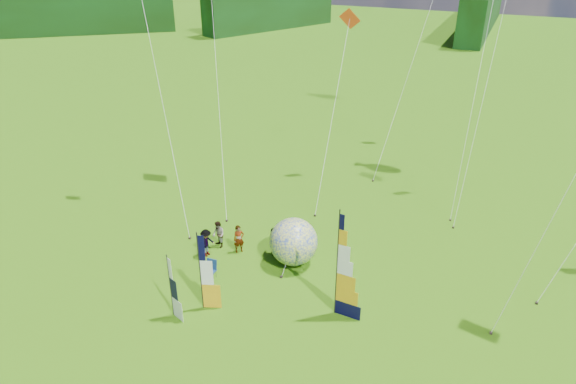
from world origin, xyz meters
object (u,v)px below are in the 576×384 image
at_px(spectator_a, 239,239).
at_px(feather_banner_main, 337,266).
at_px(kite_whale, 490,13).
at_px(bol_inflatable, 293,242).
at_px(spectator_b, 218,235).
at_px(side_banner_far, 170,287).
at_px(spectator_c, 206,243).
at_px(camp_chair, 210,270).
at_px(spectator_d, 273,241).
at_px(side_banner_left, 200,273).

bearing_deg(spectator_a, feather_banner_main, -66.67).
bearing_deg(kite_whale, spectator_a, -102.40).
height_order(bol_inflatable, spectator_b, bol_inflatable).
height_order(side_banner_far, spectator_c, side_banner_far).
relative_size(feather_banner_main, spectator_a, 3.23).
height_order(side_banner_far, spectator_b, side_banner_far).
bearing_deg(spectator_b, bol_inflatable, 38.99).
xyz_separation_m(side_banner_far, kite_whale, (10.48, 19.83, 9.98)).
distance_m(spectator_a, camp_chair, 2.84).
xyz_separation_m(spectator_b, spectator_d, (3.15, 0.55, 0.04)).
height_order(side_banner_left, spectator_c, side_banner_left).
relative_size(side_banner_far, camp_chair, 3.07).
xyz_separation_m(feather_banner_main, side_banner_far, (-6.82, -3.21, -1.05)).
bearing_deg(feather_banner_main, spectator_c, 172.07).
distance_m(spectator_c, kite_whale, 21.84).
relative_size(feather_banner_main, side_banner_far, 1.65).
distance_m(spectator_d, kite_whale, 19.11).
distance_m(spectator_d, camp_chair, 3.93).
relative_size(side_banner_far, spectator_d, 1.93).
bearing_deg(spectator_b, side_banner_far, -44.84).
bearing_deg(camp_chair, spectator_b, 109.81).
distance_m(feather_banner_main, spectator_d, 6.03).
bearing_deg(side_banner_far, spectator_c, 124.72).
height_order(spectator_c, camp_chair, spectator_c).
bearing_deg(feather_banner_main, spectator_d, 149.33).
distance_m(feather_banner_main, side_banner_left, 6.28).
distance_m(side_banner_far, bol_inflatable, 7.10).
distance_m(side_banner_far, spectator_b, 6.05).
relative_size(feather_banner_main, kite_whale, 0.23).
bearing_deg(side_banner_left, spectator_d, 58.06).
bearing_deg(side_banner_left, spectator_c, 99.28).
relative_size(side_banner_left, side_banner_far, 1.25).
xyz_separation_m(side_banner_left, kite_whale, (9.51, 18.81, 9.58)).
height_order(side_banner_far, bol_inflatable, side_banner_far).
bearing_deg(spectator_b, spectator_d, 44.87).
bearing_deg(bol_inflatable, side_banner_far, -118.65).
height_order(spectator_b, spectator_c, spectator_c).
relative_size(feather_banner_main, spectator_c, 3.29).
bearing_deg(camp_chair, side_banner_far, -93.72).
relative_size(side_banner_far, kite_whale, 0.14).
height_order(spectator_a, spectator_b, spectator_a).
bearing_deg(kite_whale, side_banner_far, -93.91).
bearing_deg(side_banner_left, camp_chair, 93.07).
bearing_deg(spectator_a, spectator_b, 136.05).
bearing_deg(spectator_d, bol_inflatable, -141.14).
relative_size(spectator_b, camp_chair, 1.52).
relative_size(camp_chair, kite_whale, 0.05).
bearing_deg(feather_banner_main, spectator_b, 164.92).
distance_m(feather_banner_main, camp_chair, 7.08).
bearing_deg(side_banner_far, camp_chair, 109.26).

